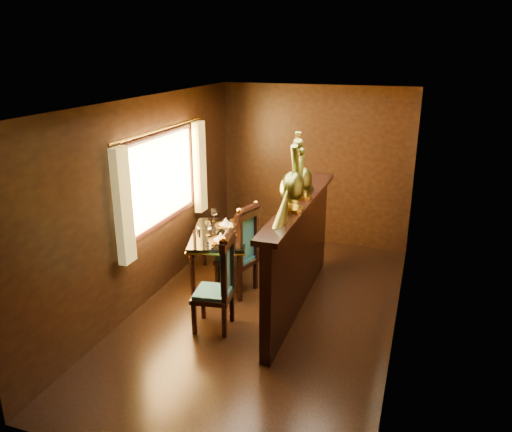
# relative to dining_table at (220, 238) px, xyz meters

# --- Properties ---
(ground) EXTENTS (5.00, 5.00, 0.00)m
(ground) POSITION_rel_dining_table_xyz_m (0.83, -0.61, -0.64)
(ground) COLOR black
(ground) RESTS_ON ground
(room_shell) EXTENTS (3.04, 5.04, 2.52)m
(room_shell) POSITION_rel_dining_table_xyz_m (0.75, -0.59, 0.94)
(room_shell) COLOR black
(room_shell) RESTS_ON ground
(partition) EXTENTS (0.26, 2.70, 1.36)m
(partition) POSITION_rel_dining_table_xyz_m (1.15, -0.31, 0.07)
(partition) COLOR black
(partition) RESTS_ON ground
(dining_table) EXTENTS (1.05, 1.36, 0.91)m
(dining_table) POSITION_rel_dining_table_xyz_m (0.00, 0.00, 0.00)
(dining_table) COLOR black
(dining_table) RESTS_ON ground
(chair_left) EXTENTS (0.48, 0.50, 1.19)m
(chair_left) POSITION_rel_dining_table_xyz_m (0.49, -1.09, -0.02)
(chair_left) COLOR black
(chair_left) RESTS_ON ground
(chair_right) EXTENTS (0.54, 0.55, 1.22)m
(chair_right) POSITION_rel_dining_table_xyz_m (0.41, -0.19, -0.01)
(chair_right) COLOR black
(chair_right) RESTS_ON ground
(peacock_left) EXTENTS (0.26, 0.69, 0.82)m
(peacock_left) POSITION_rel_dining_table_xyz_m (1.16, -0.70, 1.13)
(peacock_left) COLOR #174529
(peacock_left) RESTS_ON partition
(peacock_right) EXTENTS (0.22, 0.59, 0.70)m
(peacock_right) POSITION_rel_dining_table_xyz_m (1.16, -0.22, 1.07)
(peacock_right) COLOR #174529
(peacock_right) RESTS_ON partition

